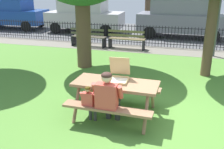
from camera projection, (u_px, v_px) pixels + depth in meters
The scene contains 13 objects.
ground at pixel (165, 94), 6.83m from camera, with size 28.00×10.68×0.02m, color #508133.
cobblestone_walkway at pixel (174, 51), 11.03m from camera, with size 28.00×1.40×0.01m, color slate.
street_asphalt at pixel (178, 34), 14.69m from camera, with size 28.00×6.67×0.01m, color #515154.
picnic_table_foreground at pixel (116, 90), 5.52m from camera, with size 1.84×1.52×0.79m.
pizza_box_open at pixel (118, 75), 5.55m from camera, with size 0.46×0.54×0.49m.
adult_at_table at pixel (108, 97), 5.05m from camera, with size 0.61×0.60×1.19m.
child_at_table at pixel (89, 101), 5.18m from camera, with size 0.34×0.33×0.85m.
iron_fence_streetside at pixel (176, 37), 11.50m from camera, with size 23.27×0.03×0.96m.
park_bench_left at pixel (88, 37), 11.76m from camera, with size 1.62×0.55×0.85m.
park_bench_center at pixel (127, 40), 11.30m from camera, with size 1.61×0.51×0.85m.
parked_car_far_left at pixel (11, 12), 16.30m from camera, with size 4.47×2.06×1.94m.
parked_car_left at pixel (84, 15), 15.02m from camera, with size 4.44×2.00×1.94m.
parked_car_center at pixel (183, 17), 13.56m from camera, with size 4.65×2.05×2.08m.
Camera 1 is at (0.35, -5.07, 2.75)m, focal length 41.38 mm.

